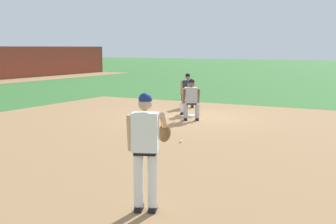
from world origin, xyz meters
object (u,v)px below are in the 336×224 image
object	(u,v)px
baseball	(181,142)
first_baseman	(190,96)
first_base_bag	(190,116)
umpire	(188,89)
pitcher	(147,145)
baserunner	(191,98)

from	to	relation	value
baseball	first_baseman	size ratio (longest dim) A/B	0.06
first_base_bag	umpire	world-z (taller)	umpire
baseball	pitcher	bearing A→B (deg)	-158.59
umpire	baserunner	bearing A→B (deg)	-151.58
pitcher	baserunner	size ratio (longest dim) A/B	1.27
first_base_bag	first_baseman	bearing A→B (deg)	25.23
pitcher	first_baseman	world-z (taller)	pitcher
pitcher	baserunner	world-z (taller)	pitcher
first_base_bag	first_baseman	size ratio (longest dim) A/B	0.28
baseball	pitcher	xyz separation A→B (m)	(-4.92, -1.93, 1.02)
baseball	baserunner	xyz separation A→B (m)	(3.61, 1.43, 0.76)
baseball	pitcher	size ratio (longest dim) A/B	0.04
baseball	umpire	distance (m)	7.40
first_base_bag	pitcher	size ratio (longest dim) A/B	0.20
baseball	baserunner	bearing A→B (deg)	21.61
baseball	umpire	bearing A→B (deg)	24.83
first_base_bag	first_baseman	world-z (taller)	first_baseman
pitcher	umpire	size ratio (longest dim) A/B	1.27
pitcher	umpire	xyz separation A→B (m)	(11.61, 5.02, -0.27)
baserunner	first_base_bag	bearing A→B (deg)	28.89
pitcher	umpire	bearing A→B (deg)	23.40
baseball	first_baseman	distance (m)	5.30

